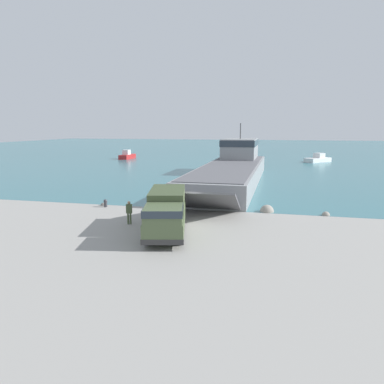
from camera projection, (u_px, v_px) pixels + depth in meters
name	position (u px, v px, depth m)	size (l,w,h in m)	color
ground_plane	(180.00, 224.00, 27.97)	(240.00, 240.00, 0.00)	gray
water_surface	(258.00, 150.00, 119.07)	(240.00, 180.00, 0.01)	#336B75
landing_craft	(233.00, 166.00, 50.68)	(7.19, 36.98, 7.72)	gray
military_truck	(166.00, 212.00, 25.31)	(4.23, 8.14, 2.81)	#475638
soldier_on_ramp	(129.00, 211.00, 27.73)	(0.49, 0.36, 1.74)	#475638
moored_boat_b	(127.00, 156.00, 84.64)	(1.97, 5.63, 2.05)	#B22323
moored_boat_c	(318.00, 159.00, 76.89)	(5.79, 6.06, 1.83)	white
mooring_bollard	(105.00, 203.00, 33.80)	(0.34, 0.34, 0.71)	#333338
shoreline_rock_a	(267.00, 212.00, 31.95)	(1.19, 1.19, 1.19)	gray
shoreline_rock_b	(103.00, 205.00, 34.56)	(0.50, 0.50, 0.50)	#66605B
shoreline_rock_c	(326.00, 215.00, 30.62)	(0.65, 0.65, 0.65)	gray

